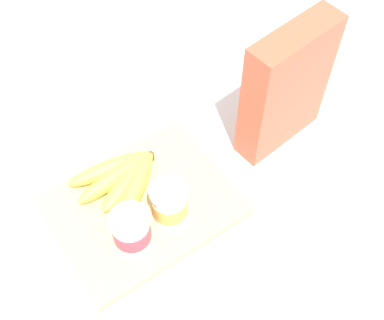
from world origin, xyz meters
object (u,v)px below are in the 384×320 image
(cutting_board, at_px, (142,206))
(yogurt_cup_front, at_px, (169,204))
(cereal_box, at_px, (286,89))
(yogurt_cup_back, at_px, (131,230))
(banana_bunch, at_px, (122,179))
(spoon, at_px, (18,263))

(cutting_board, bearing_deg, yogurt_cup_front, 119.27)
(cereal_box, bearing_deg, cutting_board, 172.94)
(cutting_board, height_order, yogurt_cup_back, yogurt_cup_back)
(banana_bunch, xyz_separation_m, spoon, (0.23, 0.03, -0.03))
(cereal_box, distance_m, banana_bunch, 0.36)
(yogurt_cup_front, relative_size, banana_bunch, 0.49)
(cutting_board, distance_m, banana_bunch, 0.06)
(cutting_board, height_order, yogurt_cup_front, yogurt_cup_front)
(cereal_box, relative_size, spoon, 2.60)
(cutting_board, xyz_separation_m, spoon, (0.24, -0.03, -0.01))
(yogurt_cup_front, height_order, yogurt_cup_back, yogurt_cup_front)
(cutting_board, bearing_deg, yogurt_cup_back, 46.94)
(yogurt_cup_back, bearing_deg, banana_bunch, -111.47)
(cutting_board, xyz_separation_m, cereal_box, (-0.33, 0.01, 0.13))
(yogurt_cup_back, bearing_deg, cereal_box, -172.45)
(cereal_box, bearing_deg, yogurt_cup_front, -177.15)
(banana_bunch, distance_m, spoon, 0.24)
(cereal_box, bearing_deg, yogurt_cup_back, -178.61)
(cereal_box, xyz_separation_m, banana_bunch, (0.34, -0.06, -0.10))
(cereal_box, distance_m, yogurt_cup_front, 0.31)
(cereal_box, height_order, banana_bunch, cereal_box)
(cereal_box, xyz_separation_m, yogurt_cup_front, (0.30, 0.05, -0.07))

